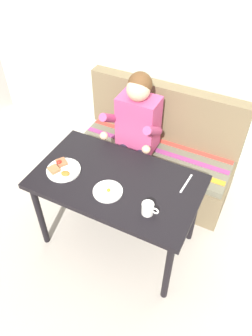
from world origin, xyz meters
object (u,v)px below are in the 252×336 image
person (135,129)px  knife (186,183)px  table (117,188)px  couch (155,157)px  plate_breakfast (63,169)px  plate_eggs (108,191)px  coffee_mug (148,208)px

person → knife: bearing=-33.9°
table → couch: couch is taller
plate_breakfast → table: bearing=12.7°
person → plate_eggs: bearing=-79.0°
couch → plate_breakfast: 1.03m
couch → knife: couch is taller
couch → coffee_mug: couch is taller
plate_breakfast → plate_eggs: 0.40m
coffee_mug → plate_breakfast: bearing=173.6°
couch → knife: size_ratio=7.20×
person → coffee_mug: size_ratio=10.27×
person → plate_eggs: (0.14, -0.72, -0.00)m
table → knife: 0.50m
knife → plate_breakfast: bearing=-157.7°
plate_eggs → coffee_mug: 0.32m
couch → plate_eggs: couch is taller
plate_eggs → couch: bearing=90.0°
couch → plate_eggs: bearing=-90.0°
person → coffee_mug: bearing=-59.0°
table → plate_breakfast: (-0.40, -0.09, 0.10)m
person → couch: bearing=51.6°
couch → knife: bearing=-51.6°
table → knife: size_ratio=6.00×
coffee_mug → person: bearing=121.0°
plate_breakfast → coffee_mug: 0.72m
person → table: bearing=-76.8°
plate_breakfast → couch: bearing=64.9°
plate_breakfast → knife: size_ratio=1.25×
table → coffee_mug: size_ratio=10.17×
coffee_mug → plate_eggs: bearing=172.5°
knife → plate_eggs: bearing=-140.9°
table → person: (-0.14, 0.59, 0.09)m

